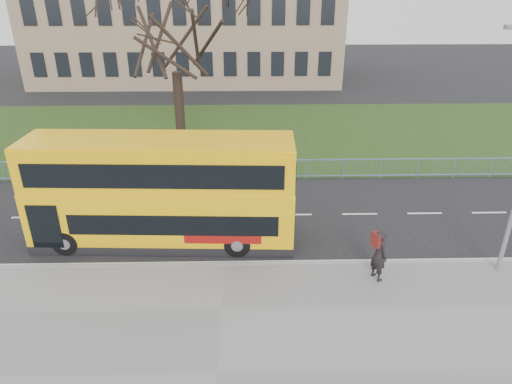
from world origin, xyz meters
TOP-DOWN VIEW (x-y plane):
  - ground at (0.00, 0.00)m, footprint 120.00×120.00m
  - pavement at (0.00, -6.75)m, footprint 80.00×10.50m
  - kerb at (0.00, -1.55)m, footprint 80.00×0.20m
  - grass_verge at (0.00, 14.30)m, footprint 80.00×15.40m
  - guard_railing at (0.00, 6.60)m, footprint 40.00×0.12m
  - bare_tree at (-3.00, 10.00)m, footprint 8.28×8.28m
  - civic_building at (-5.00, 35.00)m, footprint 30.00×15.00m
  - yellow_bus at (-2.49, 0.39)m, footprint 10.39×2.88m
  - pedestrian at (5.41, -2.54)m, footprint 0.72×0.83m

SIDE VIEW (x-z plane):
  - ground at x=0.00m, z-range 0.00..0.00m
  - grass_verge at x=0.00m, z-range 0.00..0.08m
  - pavement at x=0.00m, z-range 0.00..0.12m
  - kerb at x=0.00m, z-range 0.00..0.14m
  - guard_railing at x=0.00m, z-range 0.00..1.10m
  - pedestrian at x=5.41m, z-range 0.12..2.04m
  - yellow_bus at x=-2.49m, z-range 0.16..4.47m
  - bare_tree at x=-3.00m, z-range 0.08..11.91m
  - civic_building at x=-5.00m, z-range 0.00..14.00m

